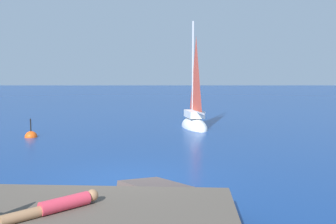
# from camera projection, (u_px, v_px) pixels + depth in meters

# --- Properties ---
(ground_plane) EXTENTS (160.00, 160.00, 0.00)m
(ground_plane) POSITION_uv_depth(u_px,v_px,m) (125.00, 181.00, 10.27)
(ground_plane) COLOR navy
(boulder_seaward) EXTENTS (1.87, 1.91, 1.07)m
(boulder_seaward) POSITION_uv_depth(u_px,v_px,m) (154.00, 201.00, 8.70)
(boulder_seaward) COLOR brown
(boulder_seaward) RESTS_ON ground
(sailboat_near) EXTENTS (1.75, 3.40, 6.18)m
(sailboat_near) POSITION_uv_depth(u_px,v_px,m) (194.00, 122.00, 20.26)
(sailboat_near) COLOR white
(sailboat_near) RESTS_ON ground
(person_sunbather) EXTENTS (1.38, 1.30, 0.25)m
(person_sunbather) POSITION_uv_depth(u_px,v_px,m) (57.00, 205.00, 6.55)
(person_sunbather) COLOR #DB384C
(person_sunbather) RESTS_ON shore_ledge
(marker_buoy) EXTENTS (0.56, 0.56, 1.13)m
(marker_buoy) POSITION_uv_depth(u_px,v_px,m) (30.00, 137.00, 17.32)
(marker_buoy) COLOR #EA5114
(marker_buoy) RESTS_ON ground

